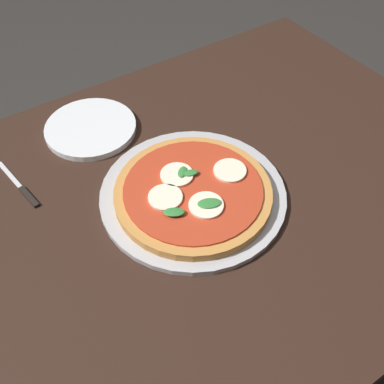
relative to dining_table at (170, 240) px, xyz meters
The scene contains 6 objects.
ground_plane 0.65m from the dining_table, ahead, with size 6.00×6.00×0.00m, color #2D2B28.
dining_table is the anchor object (origin of this frame).
serving_tray 0.12m from the dining_table, behind, with size 0.36×0.36×0.01m, color #B2B2B7.
pizza 0.14m from the dining_table, behind, with size 0.30×0.30×0.03m.
plate_white 0.31m from the dining_table, 85.02° to the right, with size 0.20×0.20×0.01m, color white.
knife 0.31m from the dining_table, 42.85° to the right, with size 0.03×0.16×0.01m.
Camera 1 is at (0.28, 0.50, 1.43)m, focal length 43.33 mm.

